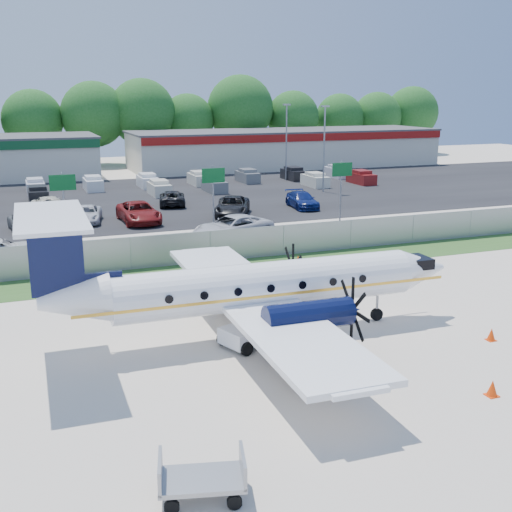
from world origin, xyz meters
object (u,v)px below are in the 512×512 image
object	(u,v)px
pushback_tug	(252,330)
baggage_cart_far	(202,478)
baggage_cart_near	(326,370)
aircraft	(257,286)

from	to	relation	value
pushback_tug	baggage_cart_far	xyz separation A→B (m)	(-4.98, -9.48, -0.07)
pushback_tug	baggage_cart_near	xyz separation A→B (m)	(1.16, -4.57, -0.08)
aircraft	baggage_cart_near	bearing A→B (deg)	-83.18
baggage_cart_far	aircraft	bearing A→B (deg)	61.85
baggage_cart_far	baggage_cart_near	bearing A→B (deg)	38.61
pushback_tug	aircraft	bearing A→B (deg)	56.98
pushback_tug	baggage_cart_far	bearing A→B (deg)	-117.72
baggage_cart_near	baggage_cart_far	size ratio (longest dim) A/B	1.01
aircraft	pushback_tug	world-z (taller)	aircraft
baggage_cart_near	baggage_cart_far	world-z (taller)	baggage_cart_far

